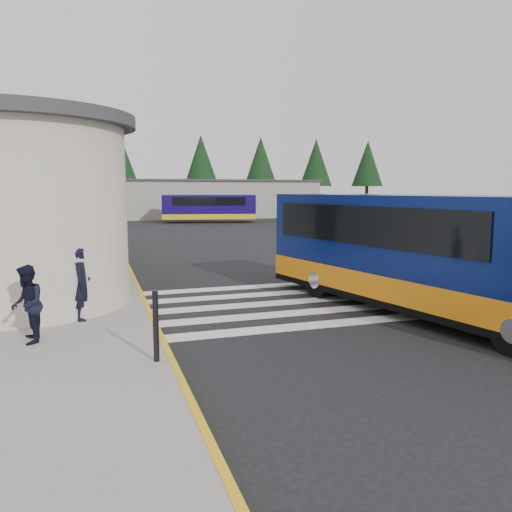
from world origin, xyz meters
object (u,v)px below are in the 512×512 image
object	(u,v)px
pedestrian_b	(27,304)
bollard	(156,326)
pedestrian_a	(81,283)
far_bus_b	(339,207)
transit_bus	(427,257)
far_bus_a	(209,207)

from	to	relation	value
pedestrian_b	bollard	world-z (taller)	pedestrian_b
bollard	pedestrian_a	bearing A→B (deg)	110.78
pedestrian_b	far_bus_b	xyz separation A→B (m)	(23.28, 32.14, 0.58)
pedestrian_a	bollard	distance (m)	3.59
bollard	far_bus_b	distance (m)	39.97
transit_bus	pedestrian_b	size ratio (longest dim) A/B	7.11
pedestrian_b	far_bus_b	bearing A→B (deg)	139.08
bollard	far_bus_b	world-z (taller)	far_bus_b
far_bus_a	far_bus_b	size ratio (longest dim) A/B	0.99
pedestrian_a	bollard	bearing A→B (deg)	-151.41
transit_bus	bollard	distance (m)	7.27
pedestrian_a	transit_bus	bearing A→B (deg)	-91.72
far_bus_a	far_bus_b	world-z (taller)	far_bus_b
bollard	transit_bus	bearing A→B (deg)	15.81
bollard	far_bus_a	size ratio (longest dim) A/B	0.14
pedestrian_a	bollard	size ratio (longest dim) A/B	1.35
pedestrian_a	far_bus_a	distance (m)	36.44
bollard	pedestrian_b	bearing A→B (deg)	140.65
far_bus_a	bollard	bearing A→B (deg)	177.56
far_bus_a	far_bus_b	bearing A→B (deg)	-98.41
far_bus_b	pedestrian_b	bearing A→B (deg)	117.95
transit_bus	bollard	world-z (taller)	transit_bus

